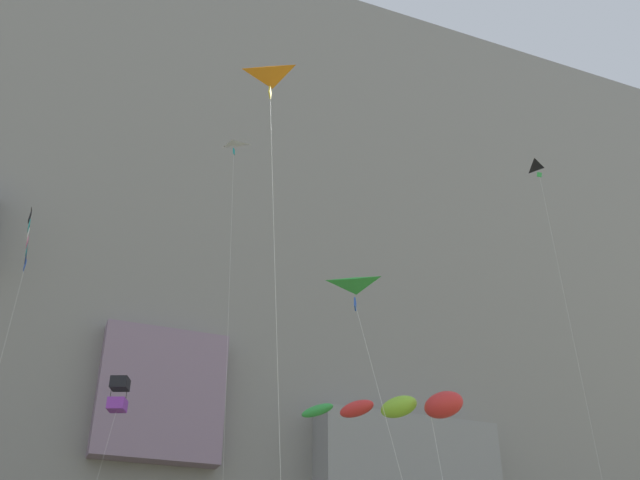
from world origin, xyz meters
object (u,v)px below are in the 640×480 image
(kite_delta_mid_left, at_px, (232,160))
(kite_delta_high_right, at_px, (548,188))
(kite_delta_upper_left, at_px, (272,110))
(kite_windsock_far_right, at_px, (402,407))
(kite_box_mid_right, at_px, (118,395))
(kite_banner_front_field, at_px, (24,254))
(kite_delta_near_cliff, at_px, (358,313))

(kite_delta_mid_left, height_order, kite_delta_high_right, kite_delta_mid_left)
(kite_delta_upper_left, bearing_deg, kite_windsock_far_right, 20.50)
(kite_box_mid_right, xyz_separation_m, kite_windsock_far_right, (7.11, -21.06, -5.77))
(kite_delta_upper_left, relative_size, kite_banner_front_field, 0.93)
(kite_banner_front_field, bearing_deg, kite_delta_mid_left, 17.70)
(kite_delta_upper_left, bearing_deg, kite_delta_mid_left, 79.71)
(kite_delta_high_right, distance_m, kite_delta_near_cliff, 29.86)
(kite_delta_upper_left, distance_m, kite_windsock_far_right, 11.36)
(kite_box_mid_right, bearing_deg, kite_delta_mid_left, -24.70)
(kite_delta_high_right, bearing_deg, kite_banner_front_field, 175.93)
(kite_delta_mid_left, relative_size, kite_delta_high_right, 1.02)
(kite_delta_high_right, relative_size, kite_box_mid_right, 1.99)
(kite_windsock_far_right, bearing_deg, kite_delta_high_right, 33.28)
(kite_delta_mid_left, height_order, kite_windsock_far_right, kite_delta_mid_left)
(kite_delta_near_cliff, xyz_separation_m, kite_windsock_far_right, (1.30, -0.59, -3.53))
(kite_delta_high_right, xyz_separation_m, kite_windsock_far_right, (-19.35, -12.70, -21.38))
(kite_delta_upper_left, distance_m, kite_delta_near_cliff, 7.98)
(kite_delta_upper_left, bearing_deg, kite_box_mid_right, 93.31)
(kite_windsock_far_right, bearing_deg, kite_box_mid_right, 108.65)
(kite_delta_high_right, height_order, kite_windsock_far_right, kite_delta_high_right)
(kite_delta_high_right, bearing_deg, kite_delta_near_cliff, -149.62)
(kite_delta_upper_left, bearing_deg, kite_banner_front_field, 114.13)
(kite_delta_near_cliff, height_order, kite_windsock_far_right, kite_delta_near_cliff)
(kite_delta_high_right, bearing_deg, kite_delta_upper_left, -149.40)
(kite_delta_mid_left, distance_m, kite_banner_front_field, 16.56)
(kite_delta_near_cliff, relative_size, kite_box_mid_right, 0.83)
(kite_delta_upper_left, xyz_separation_m, kite_delta_high_right, (25.12, 14.86, 11.83))
(kite_delta_mid_left, height_order, kite_delta_near_cliff, kite_delta_mid_left)
(kite_delta_near_cliff, bearing_deg, kite_banner_front_field, 130.11)
(kite_banner_front_field, height_order, kite_windsock_far_right, kite_banner_front_field)
(kite_delta_near_cliff, distance_m, kite_windsock_far_right, 3.81)
(kite_delta_high_right, distance_m, kite_box_mid_right, 31.84)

